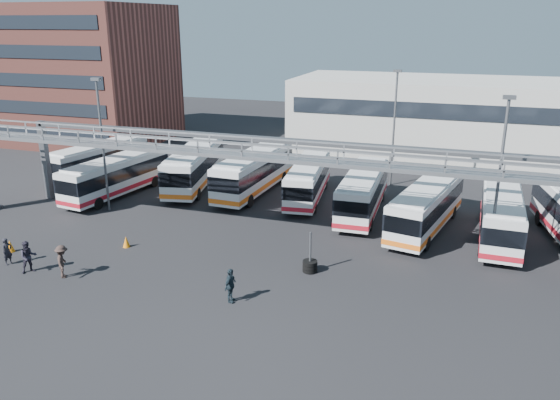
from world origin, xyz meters
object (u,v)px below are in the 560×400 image
(bus_1, at_px, (116,175))
(light_pole_left, at_px, (102,138))
(light_pole_mid, at_px, (500,173))
(bus_7, at_px, (501,214))
(cone_left, at_px, (10,246))
(bus_0, at_px, (99,159))
(light_pole_back, at_px, (394,122))
(pedestrian_c, at_px, (62,261))
(bus_5, at_px, (363,191))
(bus_4, at_px, (308,179))
(bus_6, at_px, (426,206))
(bus_2, at_px, (194,166))
(bus_3, at_px, (254,171))
(pedestrian_b, at_px, (28,257))
(pedestrian_d, at_px, (230,286))
(cone_right, at_px, (126,242))
(tire_stack, at_px, (310,265))
(pedestrian_a, at_px, (7,251))

(bus_1, bearing_deg, light_pole_left, -57.91)
(light_pole_left, height_order, light_pole_mid, same)
(light_pole_left, distance_m, bus_7, 29.19)
(cone_left, bearing_deg, bus_0, 107.51)
(light_pole_back, bearing_deg, pedestrian_c, -121.67)
(bus_5, distance_m, cone_left, 24.84)
(bus_4, height_order, bus_6, bus_6)
(bus_2, height_order, bus_3, bus_3)
(light_pole_left, relative_size, bus_0, 0.94)
(pedestrian_b, distance_m, pedestrian_d, 12.70)
(bus_1, relative_size, bus_2, 0.93)
(light_pole_back, xyz_separation_m, cone_right, (-14.48, -19.94, -5.36))
(light_pole_left, bearing_deg, bus_2, 65.59)
(bus_2, distance_m, tire_stack, 19.78)
(light_pole_left, xyz_separation_m, bus_3, (9.18, 7.88, -3.78))
(bus_0, relative_size, bus_4, 1.04)
(light_pole_left, bearing_deg, pedestrian_a, -88.72)
(bus_1, xyz_separation_m, bus_2, (5.06, 4.40, 0.13))
(pedestrian_c, bearing_deg, pedestrian_d, -121.61)
(bus_1, xyz_separation_m, bus_5, (20.50, 2.18, 0.01))
(light_pole_back, bearing_deg, bus_4, -133.13)
(bus_0, bearing_deg, light_pole_back, 23.94)
(bus_2, relative_size, bus_4, 1.13)
(bus_3, distance_m, cone_right, 14.38)
(pedestrian_b, bearing_deg, bus_5, -7.13)
(bus_0, distance_m, bus_2, 9.90)
(cone_left, bearing_deg, light_pole_left, 83.05)
(cone_left, bearing_deg, tire_stack, 9.94)
(bus_5, relative_size, pedestrian_a, 6.50)
(bus_1, height_order, bus_7, bus_1)
(cone_right, bearing_deg, pedestrian_c, -100.07)
(bus_7, height_order, pedestrian_d, bus_7)
(bus_4, bearing_deg, pedestrian_c, -123.63)
(bus_7, xyz_separation_m, cone_right, (-23.21, -9.29, -1.44))
(bus_6, bearing_deg, pedestrian_d, -110.79)
(bus_5, bearing_deg, tire_stack, -96.90)
(light_pole_left, height_order, bus_3, light_pole_left)
(bus_3, distance_m, bus_7, 20.07)
(tire_stack, bearing_deg, cone_left, -170.06)
(bus_1, bearing_deg, light_pole_back, 34.14)
(pedestrian_b, height_order, cone_right, pedestrian_b)
(cone_left, bearing_deg, cone_right, 24.85)
(light_pole_mid, height_order, bus_1, light_pole_mid)
(bus_2, distance_m, bus_6, 20.78)
(bus_4, distance_m, cone_right, 16.09)
(light_pole_back, distance_m, bus_0, 27.39)
(bus_6, bearing_deg, pedestrian_a, -137.73)
(bus_2, height_order, pedestrian_a, bus_2)
(bus_7, bearing_deg, bus_4, 165.09)
(bus_7, bearing_deg, cone_left, -156.12)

